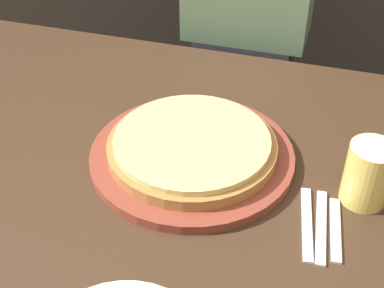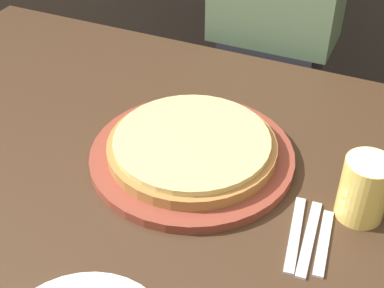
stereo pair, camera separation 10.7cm
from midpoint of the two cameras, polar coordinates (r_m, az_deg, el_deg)
dining_table at (r=1.32m, az=-2.33°, el=-14.77°), size 1.52×1.09×0.71m
pizza_on_board at (r=1.08m, az=2.84°, el=-0.75°), size 0.42×0.42×0.06m
beer_glass at (r=1.00m, az=20.92°, el=-4.40°), size 0.09×0.09×0.12m
fork at (r=0.97m, az=14.11°, el=-9.39°), size 0.04×0.18×0.00m
dinner_knife at (r=0.97m, az=15.55°, el=-9.78°), size 0.03×0.18×0.00m
spoon at (r=0.97m, az=17.00°, el=-10.16°), size 0.03×0.15×0.00m
diner_person at (r=1.65m, az=10.32°, el=9.10°), size 0.35×0.20×1.28m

